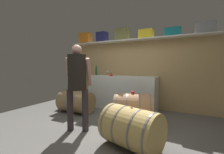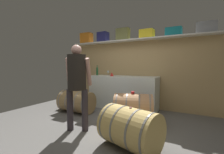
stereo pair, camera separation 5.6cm
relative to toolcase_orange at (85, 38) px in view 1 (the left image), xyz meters
name	(u,v)px [view 1 (the left image)]	position (x,y,z in m)	size (l,w,h in m)	color
ground_plane	(111,124)	(1.70, -1.41, -2.14)	(5.69, 7.37, 0.02)	#5E5C58
back_wall_panel	(135,74)	(1.70, 0.15, -1.17)	(4.49, 0.10, 1.93)	tan
high_shelf_board	(134,40)	(1.70, 0.00, -0.19)	(4.13, 0.40, 0.03)	silver
toolcase_orange	(85,38)	(0.00, 0.00, 0.00)	(0.38, 0.24, 0.35)	orange
toolcase_navy	(102,37)	(0.65, 0.00, -0.02)	(0.32, 0.25, 0.31)	navy
toolcase_olive	(122,35)	(1.34, 0.00, 0.00)	(0.38, 0.20, 0.35)	olive
toolcase_yellow	(146,34)	(2.05, 0.00, -0.05)	(0.37, 0.28, 0.24)	yellow
toolcase_teal	(173,32)	(2.73, 0.00, -0.07)	(0.38, 0.24, 0.22)	#11717B
toolcase_grey	(205,28)	(3.43, 0.00, -0.04)	(0.42, 0.21, 0.26)	#90939B
work_cabinet	(122,92)	(1.45, -0.22, -1.67)	(1.94, 0.63, 0.93)	white
wine_bottle_green	(96,71)	(0.59, -0.26, -1.07)	(0.06, 0.06, 0.31)	#275D33
wine_glass	(107,72)	(0.83, 0.01, -1.11)	(0.07, 0.07, 0.14)	white
red_funnel	(111,74)	(1.18, -0.40, -1.15)	(0.11, 0.11, 0.11)	red
wine_barrel_near	(133,109)	(2.12, -1.20, -1.81)	(0.94, 0.84, 0.65)	#AC7A51
wine_barrel_far	(132,128)	(2.41, -2.11, -1.83)	(0.97, 0.80, 0.61)	tan
wine_barrel_flank	(76,102)	(0.53, -1.14, -1.85)	(0.90, 0.58, 0.57)	#97794B
tasting_cup	(133,92)	(2.11, -1.20, -1.47)	(0.07, 0.07, 0.04)	red
winemaker_pouring	(77,79)	(1.31, -2.00, -1.15)	(0.52, 0.47, 1.60)	#332C32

